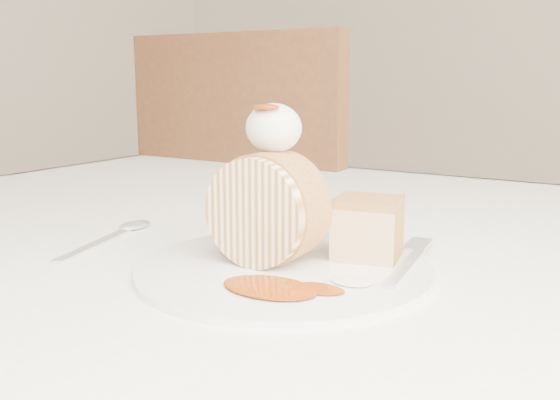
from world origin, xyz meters
The scene contains 10 objects.
table centered at (0.00, 0.20, 0.66)m, with size 1.40×0.90×0.75m.
chair_far centered at (-0.46, 0.72, 0.57)m, with size 0.47×0.47×1.00m.
plate centered at (-0.02, 0.05, 0.75)m, with size 0.25×0.25×0.01m, color white.
roulade_slice centered at (-0.04, 0.05, 0.80)m, with size 0.09×0.09×0.05m, color #FFDEB1.
cake_chunk centered at (0.03, 0.11, 0.78)m, with size 0.06×0.05×0.05m, color #AC7141.
whipped_cream centered at (-0.04, 0.06, 0.87)m, with size 0.05×0.05×0.04m, color silver.
caramel_drizzle centered at (-0.04, 0.05, 0.90)m, with size 0.02×0.02×0.01m, color #872E05.
caramel_pool centered at (0.01, -0.01, 0.76)m, with size 0.08×0.05×0.00m, color #872E05, non-canonical shape.
fork centered at (0.08, 0.09, 0.76)m, with size 0.02×0.15×0.00m, color silver.
spoon centered at (-0.22, 0.02, 0.75)m, with size 0.02×0.15×0.00m, color silver.
Camera 1 is at (0.25, -0.39, 0.92)m, focal length 40.00 mm.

